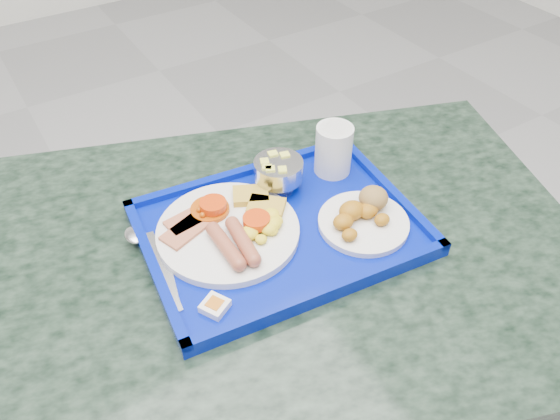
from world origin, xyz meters
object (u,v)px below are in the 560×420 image
object	(u,v)px
tray	(280,229)
fruit_bowl	(278,170)
bread_plate	(363,216)
juice_cup	(334,148)
main_plate	(233,227)
table	(269,312)

from	to	relation	value
tray	fruit_bowl	distance (m)	0.12
tray	bread_plate	size ratio (longest dim) A/B	3.17
tray	juice_cup	xyz separation A→B (m)	(0.17, 0.08, 0.06)
tray	main_plate	world-z (taller)	main_plate
table	bread_plate	distance (m)	0.27
table	tray	bearing A→B (deg)	28.03
juice_cup	tray	bearing A→B (deg)	-154.62
tray	juice_cup	bearing A→B (deg)	25.38
fruit_bowl	juice_cup	distance (m)	0.12
juice_cup	fruit_bowl	bearing A→B (deg)	174.80
juice_cup	bread_plate	bearing A→B (deg)	-105.71
bread_plate	fruit_bowl	distance (m)	0.18
bread_plate	juice_cup	xyz separation A→B (m)	(0.04, 0.15, 0.04)
bread_plate	juice_cup	world-z (taller)	juice_cup
tray	fruit_bowl	world-z (taller)	fruit_bowl
table	tray	xyz separation A→B (m)	(0.04, 0.02, 0.19)
table	tray	distance (m)	0.19
bread_plate	tray	bearing A→B (deg)	152.31
tray	bread_plate	xyz separation A→B (m)	(0.13, -0.07, 0.02)
main_plate	juice_cup	xyz separation A→B (m)	(0.25, 0.05, 0.04)
fruit_bowl	bread_plate	bearing A→B (deg)	-64.69
table	fruit_bowl	world-z (taller)	fruit_bowl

